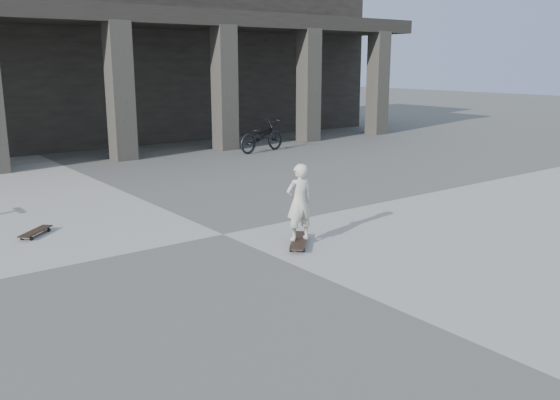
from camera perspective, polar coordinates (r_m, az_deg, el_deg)
ground at (r=10.09m, az=-5.51°, el=-3.31°), size 90.00×90.00×0.00m
colonnade at (r=22.61m, az=-24.80°, el=12.45°), size 28.00×8.82×6.00m
longboard at (r=9.44m, az=1.83°, el=-3.94°), size 0.83×0.87×0.10m
skateboard_spare at (r=10.76m, az=-22.47°, el=-2.85°), size 0.68×0.65×0.09m
child at (r=9.27m, az=1.86°, el=-0.20°), size 0.48×0.35×1.22m
bicycle at (r=19.21m, az=-1.77°, el=6.16°), size 2.04×1.06×1.02m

